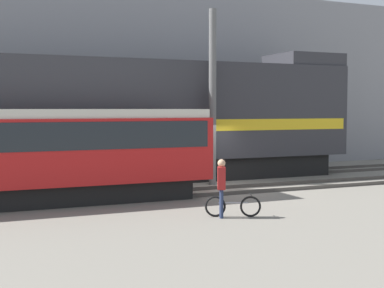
{
  "coord_description": "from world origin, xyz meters",
  "views": [
    {
      "loc": [
        -9.36,
        -19.14,
        3.18
      ],
      "look_at": [
        -1.32,
        0.01,
        1.8
      ],
      "focal_mm": 50.0,
      "sensor_mm": 36.0,
      "label": 1
    }
  ],
  "objects": [
    {
      "name": "person",
      "position": [
        -2.62,
        -5.29,
        1.04
      ],
      "size": [
        0.34,
        0.42,
        1.72
      ],
      "color": "#232D4C",
      "rests_on": "ground"
    },
    {
      "name": "track_near",
      "position": [
        0.0,
        -0.99,
        0.07
      ],
      "size": [
        60.0,
        1.5,
        0.14
      ],
      "color": "#47423D",
      "rests_on": "ground"
    },
    {
      "name": "streetcar",
      "position": [
        -7.06,
        -0.99,
        1.81
      ],
      "size": [
        11.19,
        2.54,
        3.16
      ],
      "color": "black",
      "rests_on": "ground"
    },
    {
      "name": "building_backdrop",
      "position": [
        0.0,
        9.99,
        4.73
      ],
      "size": [
        30.46,
        6.0,
        9.47
      ],
      "color": "gray",
      "rests_on": "ground"
    },
    {
      "name": "bicycle",
      "position": [
        -2.25,
        -5.3,
        0.31
      ],
      "size": [
        1.55,
        0.76,
        0.68
      ],
      "color": "black",
      "rests_on": "ground"
    },
    {
      "name": "ground_plane",
      "position": [
        0.0,
        0.0,
        0.0
      ],
      "size": [
        120.0,
        120.0,
        0.0
      ],
      "primitive_type": "plane",
      "color": "slate"
    },
    {
      "name": "track_far",
      "position": [
        0.0,
        3.03,
        0.07
      ],
      "size": [
        60.0,
        1.51,
        0.14
      ],
      "color": "#47423D",
      "rests_on": "ground"
    },
    {
      "name": "freight_locomotive",
      "position": [
        -3.12,
        3.03,
        2.71
      ],
      "size": [
        21.19,
        3.04,
        5.8
      ],
      "color": "black",
      "rests_on": "ground"
    },
    {
      "name": "utility_pole_left",
      "position": [
        0.02,
        1.02,
        3.64
      ],
      "size": [
        0.31,
        0.31,
        7.27
      ],
      "color": "#595959",
      "rests_on": "ground"
    }
  ]
}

